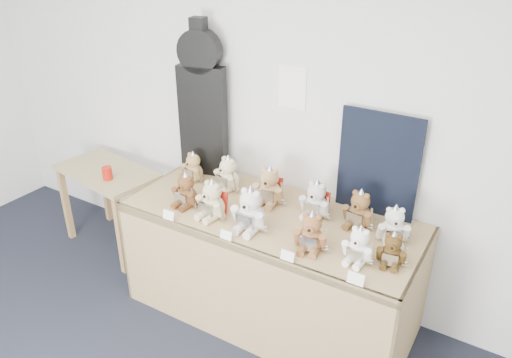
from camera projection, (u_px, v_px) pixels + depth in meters
The scene contains 22 objects.
room_shell at pixel (292, 88), 3.38m from camera, with size 6.00×6.00×6.00m.
display_table at pixel (265, 243), 3.36m from camera, with size 2.03×0.87×0.84m.
side_table at pixel (108, 183), 4.26m from camera, with size 0.95×0.62×0.74m.
guitar_case at pixel (202, 101), 3.68m from camera, with size 0.37×0.18×1.18m.
navy_board at pixel (378, 165), 3.21m from camera, with size 0.53×0.02×0.71m, color black.
red_cup at pixel (107, 173), 4.02m from camera, with size 0.08×0.08×0.11m, color red.
teddy_front_far_left at pixel (186, 192), 3.41m from camera, with size 0.22×0.18×0.27m.
teddy_front_left at pixel (212, 201), 3.27m from camera, with size 0.24×0.21×0.30m.
teddy_front_centre at pixel (250, 211), 3.13m from camera, with size 0.26×0.21×0.32m.
teddy_front_right at pixel (311, 234), 2.93m from camera, with size 0.23×0.20×0.28m.
teddy_front_far_right at pixel (359, 246), 2.83m from camera, with size 0.21×0.17×0.25m.
teddy_front_end at pixel (392, 251), 2.81m from camera, with size 0.19×0.16×0.23m.
teddy_back_left at pixel (228, 175), 3.62m from camera, with size 0.24×0.22×0.29m.
teddy_back_centre_left at pixel (269, 187), 3.43m from camera, with size 0.25×0.22×0.31m.
teddy_back_centre_right at pixel (316, 201), 3.28m from camera, with size 0.23×0.20×0.29m.
teddy_back_right at pixel (359, 211), 3.17m from camera, with size 0.23×0.20×0.28m.
teddy_back_end at pixel (394, 226), 3.01m from camera, with size 0.22×0.21×0.27m.
teddy_back_far_left at pixel (193, 168), 3.76m from camera, with size 0.21×0.18×0.25m.
entry_card_a at pixel (168, 215), 3.27m from camera, with size 0.09×0.00×0.06m, color white.
entry_card_b at pixel (226, 235), 3.06m from camera, with size 0.08×0.00×0.06m, color white.
entry_card_c at pixel (287, 256), 2.87m from camera, with size 0.09×0.00×0.06m, color white.
entry_card_d at pixel (356, 279), 2.68m from camera, with size 0.09×0.00×0.07m, color white.
Camera 1 is at (1.58, -0.44, 2.56)m, focal length 35.00 mm.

